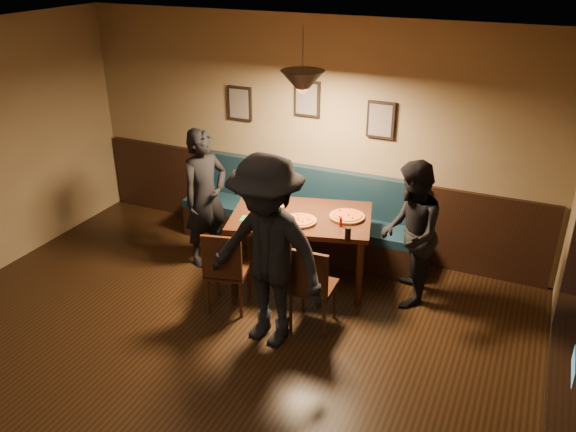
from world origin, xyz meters
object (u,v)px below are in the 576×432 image
object	(u,v)px
chair_near_right	(314,285)
diner_front	(267,253)
diner_left	(205,198)
diner_right	(410,234)
soda_glass	(348,233)
dining_table	(301,248)
booth_bench	(297,212)
tabasco_bottle	(341,221)
chair_near_left	(228,268)

from	to	relation	value
chair_near_right	diner_front	world-z (taller)	diner_front
diner_left	chair_near_right	bearing A→B (deg)	-91.31
chair_near_right	diner_left	world-z (taller)	diner_left
diner_left	diner_right	bearing A→B (deg)	-65.00
diner_right	soda_glass	size ratio (longest dim) A/B	11.57
chair_near_right	soda_glass	world-z (taller)	soda_glass
soda_glass	diner_left	bearing A→B (deg)	171.10
diner_right	chair_near_right	bearing A→B (deg)	-54.71
dining_table	diner_left	size ratio (longest dim) A/B	0.92
booth_bench	tabasco_bottle	bearing A→B (deg)	-42.61
chair_near_right	diner_front	bearing A→B (deg)	-130.07
booth_bench	diner_front	distance (m)	1.93
booth_bench	dining_table	xyz separation A→B (m)	(0.33, -0.67, -0.10)
dining_table	soda_glass	world-z (taller)	soda_glass
dining_table	diner_left	bearing A→B (deg)	167.40
chair_near_right	booth_bench	bearing A→B (deg)	116.68
diner_front	soda_glass	distance (m)	0.95
diner_front	diner_left	bearing A→B (deg)	150.07
booth_bench	chair_near_left	xyz separation A→B (m)	(-0.14, -1.49, -0.04)
diner_right	tabasco_bottle	world-z (taller)	diner_right
chair_near_left	diner_left	size ratio (longest dim) A/B	0.56
chair_near_left	chair_near_right	world-z (taller)	chair_near_left
diner_left	soda_glass	world-z (taller)	diner_left
diner_front	tabasco_bottle	size ratio (longest dim) A/B	15.28
booth_bench	chair_near_right	bearing A→B (deg)	-60.86
chair_near_left	diner_right	xyz separation A→B (m)	(1.66, 0.91, 0.32)
diner_left	soda_glass	distance (m)	1.86
chair_near_right	soda_glass	bearing A→B (deg)	61.59
diner_left	tabasco_bottle	world-z (taller)	diner_left
dining_table	chair_near_right	bearing A→B (deg)	-73.62
chair_near_left	diner_front	xyz separation A→B (m)	(0.62, -0.32, 0.49)
tabasco_bottle	diner_left	bearing A→B (deg)	178.79
dining_table	chair_near_right	distance (m)	0.87
dining_table	diner_right	world-z (taller)	diner_right
booth_bench	diner_right	size ratio (longest dim) A/B	1.91
chair_near_right	tabasco_bottle	size ratio (longest dim) A/B	7.40
diner_left	diner_right	size ratio (longest dim) A/B	1.05
chair_near_right	tabasco_bottle	distance (m)	0.78
diner_right	chair_near_left	bearing A→B (deg)	-74.62
dining_table	diner_front	bearing A→B (deg)	-97.78
chair_near_left	booth_bench	bearing A→B (deg)	70.98
chair_near_right	diner_right	world-z (taller)	diner_right
chair_near_right	diner_right	bearing A→B (deg)	46.25
soda_glass	tabasco_bottle	xyz separation A→B (m)	(-0.16, 0.25, -0.01)
diner_front	soda_glass	size ratio (longest dim) A/B	13.98
diner_left	tabasco_bottle	xyz separation A→B (m)	(1.67, -0.04, 0.05)
chair_near_right	tabasco_bottle	xyz separation A→B (m)	(0.03, 0.66, 0.41)
booth_bench	soda_glass	size ratio (longest dim) A/B	22.15
soda_glass	tabasco_bottle	world-z (taller)	soda_glass
chair_near_right	soda_glass	size ratio (longest dim) A/B	6.77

